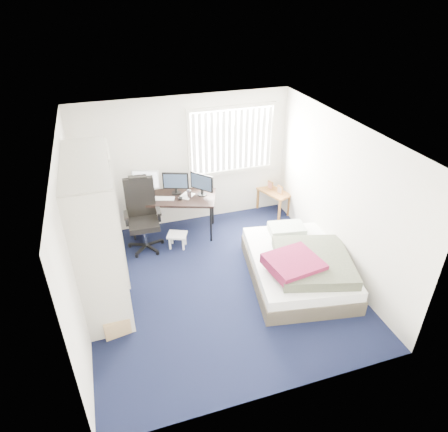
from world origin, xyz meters
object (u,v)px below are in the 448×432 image
desk (173,194)px  office_chair (143,222)px  nightstand (274,194)px  bed (299,266)px

desk → office_chair: size_ratio=1.29×
office_chair → nightstand: (2.71, 0.41, -0.08)m
office_chair → bed: (2.22, -1.73, -0.23)m
desk → office_chair: (-0.62, -0.32, -0.28)m
desk → bed: bearing=-52.0°
desk → bed: (1.59, -2.04, -0.52)m
office_chair → bed: 2.82m
nightstand → office_chair: bearing=-171.5°
office_chair → bed: office_chair is taller
desk → office_chair: office_chair is taller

